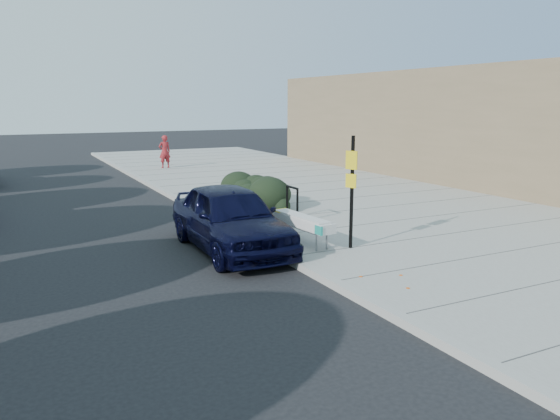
{
  "coord_description": "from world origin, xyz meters",
  "views": [
    {
      "loc": [
        -5.76,
        -10.81,
        3.67
      ],
      "look_at": [
        0.39,
        1.25,
        1.0
      ],
      "focal_mm": 35.0,
      "sensor_mm": 36.0,
      "label": 1
    }
  ],
  "objects_px": {
    "bike_rack": "(292,200)",
    "pedestrian": "(165,152)",
    "sign_post": "(352,186)",
    "sedan_navy": "(230,218)",
    "bench": "(302,222)"
  },
  "relations": [
    {
      "from": "bike_rack",
      "to": "pedestrian",
      "type": "bearing_deg",
      "value": 88.92
    },
    {
      "from": "sign_post",
      "to": "sedan_navy",
      "type": "relative_size",
      "value": 0.56
    },
    {
      "from": "sign_post",
      "to": "pedestrian",
      "type": "relative_size",
      "value": 1.55
    },
    {
      "from": "pedestrian",
      "to": "bench",
      "type": "bearing_deg",
      "value": 82.02
    },
    {
      "from": "bike_rack",
      "to": "sign_post",
      "type": "bearing_deg",
      "value": -94.41
    },
    {
      "from": "sign_post",
      "to": "bike_rack",
      "type": "bearing_deg",
      "value": 63.28
    },
    {
      "from": "sign_post",
      "to": "sedan_navy",
      "type": "bearing_deg",
      "value": 123.79
    },
    {
      "from": "bench",
      "to": "pedestrian",
      "type": "distance_m",
      "value": 17.66
    },
    {
      "from": "bike_rack",
      "to": "sedan_navy",
      "type": "bearing_deg",
      "value": -146.5
    },
    {
      "from": "sedan_navy",
      "to": "bench",
      "type": "bearing_deg",
      "value": -20.37
    },
    {
      "from": "pedestrian",
      "to": "bike_rack",
      "type": "bearing_deg",
      "value": 85.37
    },
    {
      "from": "bike_rack",
      "to": "sedan_navy",
      "type": "relative_size",
      "value": 0.21
    },
    {
      "from": "sign_post",
      "to": "pedestrian",
      "type": "height_order",
      "value": "sign_post"
    },
    {
      "from": "sign_post",
      "to": "pedestrian",
      "type": "xyz_separation_m",
      "value": [
        0.47,
        18.62,
        -0.67
      ]
    },
    {
      "from": "sign_post",
      "to": "pedestrian",
      "type": "distance_m",
      "value": 18.64
    }
  ]
}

